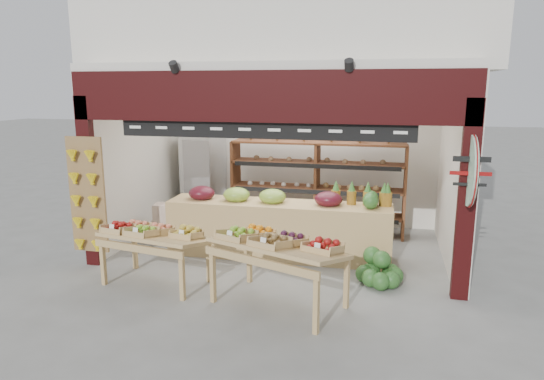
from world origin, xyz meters
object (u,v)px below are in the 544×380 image
at_px(display_table_right, 276,244).
at_px(cardboard_stack, 178,227).
at_px(mid_counter, 278,227).
at_px(back_shelving, 317,168).
at_px(refrigerator, 204,177).
at_px(watermelon_pile, 380,272).
at_px(display_table_left, 150,234).

bearing_deg(display_table_right, cardboard_stack, 137.68).
distance_m(mid_counter, display_table_right, 1.83).
bearing_deg(back_shelving, display_table_right, -90.67).
relative_size(refrigerator, watermelon_pile, 2.71).
bearing_deg(display_table_left, back_shelving, 57.32).
xyz_separation_m(cardboard_stack, mid_counter, (1.96, -0.36, 0.24)).
relative_size(display_table_left, display_table_right, 0.84).
height_order(back_shelving, mid_counter, back_shelving).
height_order(cardboard_stack, watermelon_pile, cardboard_stack).
xyz_separation_m(back_shelving, mid_counter, (-0.42, -1.54, -0.76)).
bearing_deg(mid_counter, back_shelving, 74.92).
height_order(back_shelving, cardboard_stack, back_shelving).
bearing_deg(display_table_left, cardboard_stack, 103.05).
distance_m(cardboard_stack, mid_counter, 2.00).
distance_m(cardboard_stack, display_table_left, 1.95).
distance_m(back_shelving, mid_counter, 1.77).
bearing_deg(cardboard_stack, watermelon_pile, -17.73).
distance_m(refrigerator, mid_counter, 2.77).
height_order(display_table_left, display_table_right, display_table_right).
bearing_deg(watermelon_pile, mid_counter, 154.37).
distance_m(cardboard_stack, display_table_right, 3.20).
bearing_deg(display_table_right, back_shelving, 89.33).
bearing_deg(refrigerator, watermelon_pile, -27.54).
xyz_separation_m(refrigerator, display_table_left, (0.50, -3.33, -0.21)).
relative_size(refrigerator, display_table_left, 1.19).
height_order(refrigerator, cardboard_stack, refrigerator).
bearing_deg(cardboard_stack, mid_counter, -10.31).
height_order(display_table_right, watermelon_pile, display_table_right).
relative_size(cardboard_stack, watermelon_pile, 1.54).
bearing_deg(cardboard_stack, display_table_left, -76.95).
bearing_deg(back_shelving, refrigerator, 172.93).
relative_size(mid_counter, display_table_right, 1.98).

